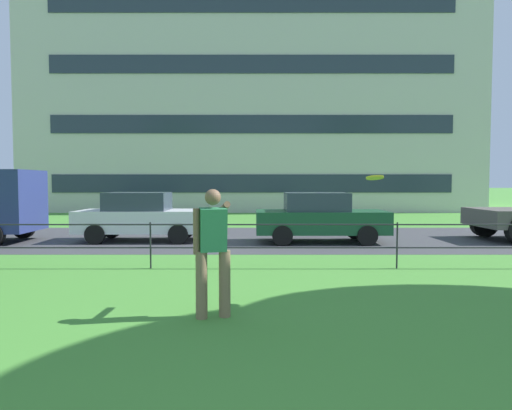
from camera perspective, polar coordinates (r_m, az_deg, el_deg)
name	(u,v)px	position (r m, az deg, el deg)	size (l,w,h in m)	color
street_strip	(269,238)	(15.01, 1.68, -4.21)	(80.00, 6.83, 0.01)	#424247
park_fence	(275,237)	(9.72, 2.48, -4.10)	(37.27, 0.04, 1.00)	#232328
person_thrower	(214,248)	(6.21, -5.28, -5.48)	(0.50, 0.83, 1.77)	#846B4C
frisbee	(377,178)	(7.11, 15.04, 3.37)	(0.30, 0.30, 0.08)	yellow
car_white_center	(144,216)	(14.70, -14.04, -1.41)	(4.02, 1.85, 1.54)	silver
car_dark_green_right	(321,217)	(14.06, 8.27, -1.55)	(4.01, 1.83, 1.54)	#194C2D
apartment_building_background	(254,81)	(33.45, -0.25, 15.46)	(29.13, 10.85, 18.27)	beige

